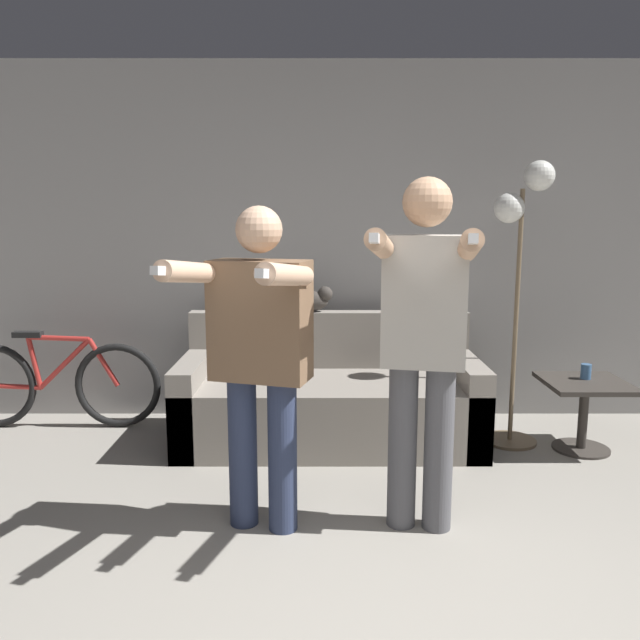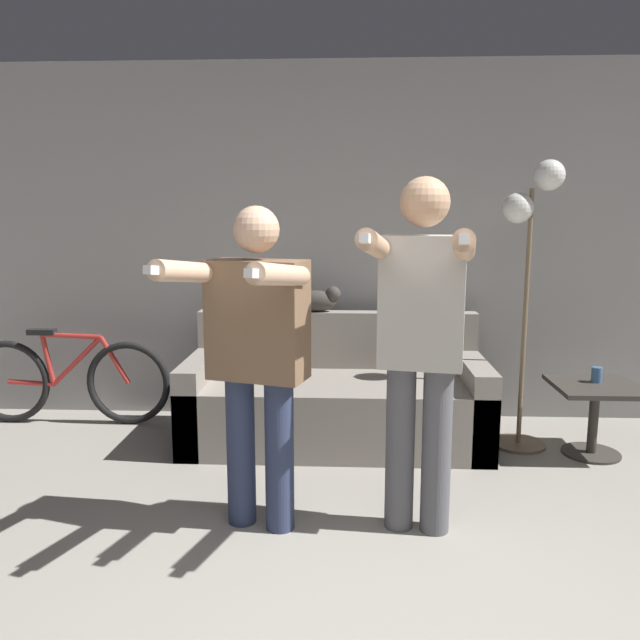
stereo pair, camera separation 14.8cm
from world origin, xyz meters
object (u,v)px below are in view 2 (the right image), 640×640
Objects in this scene: person_left at (256,347)px; person_right at (421,334)px; bicycle at (68,380)px; side_table at (595,403)px; cup at (597,375)px; cat at (317,300)px; couch at (336,401)px; floor_lamp at (531,240)px.

person_left is 0.92× the size of person_right.
person_right is 1.12× the size of bicycle.
cup reaches higher than side_table.
couch is at bearing -66.24° from cat.
floor_lamp is at bearing -5.42° from bicycle.
side_table is 5.27× the size of cup.
cup is at bearing 68.77° from side_table.
floor_lamp is at bearing 168.62° from cup.
cup is at bearing 51.94° from person_right.
side_table is (0.42, -0.14, -1.02)m from floor_lamp.
cup is 3.65m from bicycle.
floor_lamp is at bearing -2.19° from couch.
couch is at bearing 173.45° from side_table.
person_right is 1.64m from cat.
person_left is at bearing -105.94° from couch.
cup is (0.44, -0.09, -0.85)m from floor_lamp.
couch is 1.27× the size of person_left.
bicycle reaches higher than cup.
couch is 1.31× the size of bicycle.
floor_lamp is 3.36m from bicycle.
person_right is 3.27× the size of side_table.
cat is 1.94m from side_table.
side_table is 0.18m from cup.
person_right is at bearing -139.00° from cup.
floor_lamp reaches higher than side_table.
cat is at bearing 120.94° from person_right.
person_right is 3.96× the size of cat.
cup is at bearing 44.19° from person_left.
cat is 0.28× the size of bicycle.
person_right is (0.77, -0.00, 0.07)m from person_left.
person_left is 0.77m from person_right.
person_left is at bearing -143.38° from floor_lamp.
person_left reaches higher than cup.
cup is (0.02, 0.05, 0.17)m from side_table.
person_left reaches higher than cat.
couch is 4.66× the size of cat.
bicycle is (-3.60, 0.44, -0.01)m from side_table.
cat is at bearing 165.83° from cup.
person_left is 3.02× the size of side_table.
person_right reaches higher than side_table.
person_left is 3.66× the size of cat.
bicycle is at bearing 172.58° from couch.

